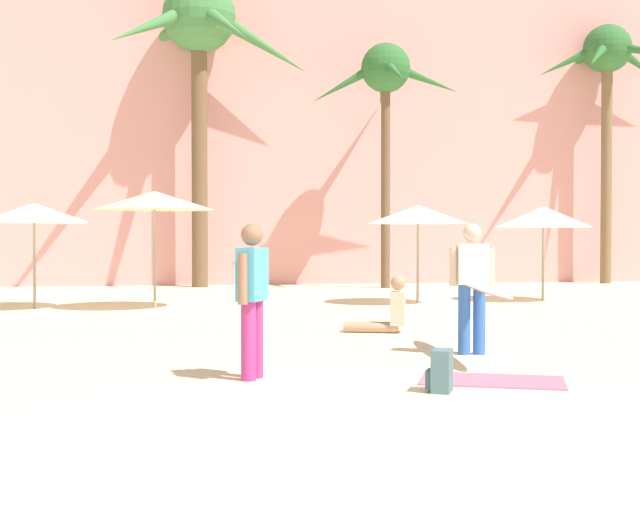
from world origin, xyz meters
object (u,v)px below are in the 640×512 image
Objects in this scene: backpack at (441,371)px; person_far_right at (252,294)px; cafe_umbrella_3 at (418,214)px; beach_towel at (492,381)px; cafe_umbrella_0 at (34,213)px; person_mid_center at (387,313)px; palm_tree_center at (386,82)px; palm_tree_left at (200,37)px; cafe_umbrella_2 at (154,201)px; cafe_umbrella_1 at (543,217)px; palm_tree_far_left at (607,70)px; person_mid_left at (475,284)px.

person_far_right reaches higher than backpack.
beach_towel is (-1.95, -10.24, -2.01)m from cafe_umbrella_3.
cafe_umbrella_0 reaches higher than person_mid_center.
palm_tree_center reaches higher than cafe_umbrella_3.
cafe_umbrella_0 is 8.52m from person_mid_center.
cafe_umbrella_3 is at bearing -56.13° from palm_tree_left.
cafe_umbrella_2 is 6.03× the size of backpack.
palm_tree_center reaches higher than cafe_umbrella_1.
person_far_right is (-12.65, -16.96, -5.97)m from palm_tree_far_left.
person_mid_center is at bearing 86.77° from person_far_right.
person_mid_left reaches higher than backpack.
cafe_umbrella_0 is (-16.55, -7.36, -4.88)m from palm_tree_far_left.
beach_towel is at bearing 107.94° from person_mid_center.
palm_tree_far_left is 19.84× the size of backpack.
person_mid_left is at bearing -90.39° from backpack.
beach_towel is (-5.09, -10.62, -1.97)m from cafe_umbrella_1.
person_mid_left is (1.17, 2.43, 0.72)m from backpack.
cafe_umbrella_1 is at bearing 6.83° from cafe_umbrella_3.
palm_tree_center is 17.10× the size of backpack.
cafe_umbrella_0 is at bearing -156.02° from palm_tree_far_left.
backpack is (-2.66, -10.77, -1.82)m from cafe_umbrella_3.
palm_tree_left is 5.49× the size of person_far_right.
person_far_right is at bearing -107.97° from palm_tree_center.
cafe_umbrella_2 reaches higher than backpack.
cafe_umbrella_3 is (-0.61, -5.86, -4.02)m from palm_tree_center.
person_mid_left is (0.45, 1.90, 0.91)m from beach_towel.
person_mid_center is (-2.61, -11.42, -5.72)m from palm_tree_center.
beach_towel is (6.40, -10.11, -2.00)m from cafe_umbrella_0.
cafe_umbrella_3 is 1.54× the size of beach_towel.
person_far_right is (-1.78, 1.04, 0.71)m from backpack.
palm_tree_far_left is 0.91× the size of palm_tree_left.
cafe_umbrella_3 is 5.51× the size of backpack.
person_mid_center is at bearing -53.18° from cafe_umbrella_2.
palm_tree_far_left is at bearing 53.57° from cafe_umbrella_1.
beach_towel is at bearing -57.69° from cafe_umbrella_0.
cafe_umbrella_0 is at bearing 139.22° from person_far_right.
backpack is 0.25× the size of person_far_right.
backpack is (2.12, -17.89, -7.27)m from palm_tree_left.
cafe_umbrella_2 is at bearing 125.66° from person_far_right.
cafe_umbrella_0 is 0.96× the size of cafe_umbrella_2.
palm_tree_far_left is 7.77m from palm_tree_center.
person_far_right is (0.33, -16.85, -6.56)m from palm_tree_left.
cafe_umbrella_2 is 10.79m from beach_towel.
cafe_umbrella_1 is 1.36× the size of person_far_right.
palm_tree_left is 19.43m from backpack.
person_far_right reaches higher than person_mid_center.
palm_tree_center is 3.15× the size of cafe_umbrella_1.
person_far_right is at bearing -4.88° from backpack.
cafe_umbrella_1 is at bearing -65.11° from palm_tree_center.
cafe_umbrella_1 reaches higher than person_mid_left.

